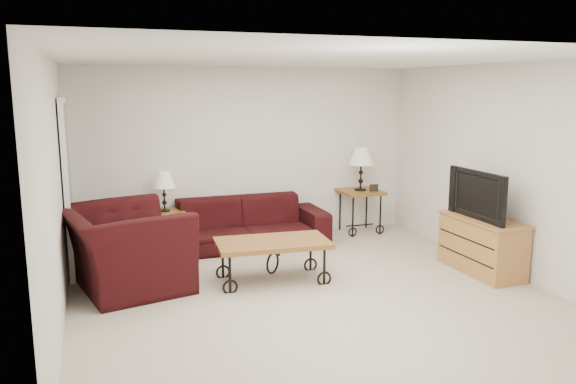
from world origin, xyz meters
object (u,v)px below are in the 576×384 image
at_px(side_table_left, 166,231).
at_px(television, 483,194).
at_px(armchair, 125,248).
at_px(sofa, 244,223).
at_px(lamp_right, 361,169).
at_px(coffee_table, 273,261).
at_px(backpack, 314,226).
at_px(tv_stand, 482,245).
at_px(lamp_left, 164,191).
at_px(side_table_right, 360,211).

relative_size(side_table_left, television, 0.55).
distance_m(armchair, television, 4.21).
relative_size(sofa, television, 2.31).
relative_size(lamp_right, television, 0.66).
height_order(coffee_table, television, television).
bearing_deg(coffee_table, lamp_right, 40.95).
distance_m(coffee_table, backpack, 1.77).
bearing_deg(lamp_right, television, -77.10).
bearing_deg(sofa, television, -40.32).
xyz_separation_m(lamp_right, tv_stand, (0.53, -2.22, -0.65)).
height_order(sofa, backpack, sofa).
height_order(lamp_left, armchair, lamp_left).
bearing_deg(coffee_table, lamp_left, 120.55).
bearing_deg(lamp_right, side_table_right, 0.00).
xyz_separation_m(side_table_right, lamp_left, (-2.96, 0.00, 0.49)).
bearing_deg(backpack, sofa, -164.04).
distance_m(coffee_table, television, 2.62).
relative_size(armchair, tv_stand, 1.24).
height_order(television, backpack, television).
distance_m(lamp_right, backpack, 1.20).
height_order(sofa, armchair, armchair).
relative_size(side_table_left, coffee_table, 0.43).
distance_m(side_table_right, coffee_table, 2.60).
xyz_separation_m(lamp_left, backpack, (2.08, -0.29, -0.58)).
relative_size(side_table_right, lamp_right, 1.00).
bearing_deg(tv_stand, lamp_left, 147.54).
bearing_deg(lamp_right, sofa, -174.58).
bearing_deg(lamp_left, lamp_right, 0.00).
xyz_separation_m(lamp_right, television, (0.51, -2.22, -0.03)).
bearing_deg(lamp_left, tv_stand, -32.46).
xyz_separation_m(tv_stand, backpack, (-1.41, 1.93, -0.10)).
bearing_deg(side_table_right, lamp_right, 0.00).
relative_size(coffee_table, backpack, 2.70).
bearing_deg(side_table_right, backpack, -161.84).
bearing_deg(side_table_right, tv_stand, -76.61).
height_order(coffee_table, armchair, armchair).
height_order(side_table_right, lamp_left, lamp_left).
distance_m(tv_stand, television, 0.63).
bearing_deg(television, side_table_right, -167.10).
height_order(side_table_right, tv_stand, tv_stand).
bearing_deg(tv_stand, television, 180.00).
bearing_deg(coffee_table, sofa, 87.61).
bearing_deg(armchair, side_table_right, -82.21).
xyz_separation_m(side_table_right, television, (0.51, -2.22, 0.63)).
bearing_deg(backpack, lamp_right, 40.28).
distance_m(sofa, side_table_right, 1.90).
bearing_deg(sofa, coffee_table, -92.39).
bearing_deg(lamp_left, sofa, -9.58).
bearing_deg(side_table_left, backpack, -7.92).
bearing_deg(side_table_left, tv_stand, -32.46).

